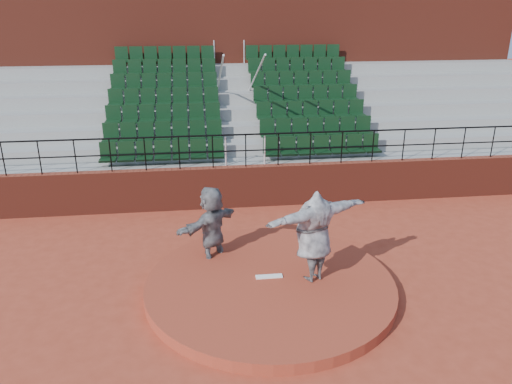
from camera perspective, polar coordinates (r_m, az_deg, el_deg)
ground at (r=11.33m, az=1.60°, el=-11.16°), size 90.00×90.00×0.00m
pitchers_mound at (r=11.26m, az=1.61°, el=-10.62°), size 5.50×5.50×0.25m
pitching_rubber at (r=11.31m, az=1.50°, el=-9.62°), size 0.60×0.15×0.03m
boundary_wall at (r=15.52m, az=-1.15°, el=0.67°), size 24.00×0.30×1.30m
wall_railing at (r=15.10m, az=-1.19°, el=5.59°), size 24.04×0.05×1.03m
seating_deck at (r=18.75m, az=-2.35°, el=6.79°), size 24.00×5.97×4.63m
press_box_facade at (r=22.27m, az=-3.34°, el=14.50°), size 24.00×3.00×7.10m
pitcher at (r=10.85m, az=6.64°, el=-5.01°), size 2.63×1.68×2.09m
fielder at (r=11.98m, az=-5.08°, el=-3.92°), size 1.76×1.69×2.00m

